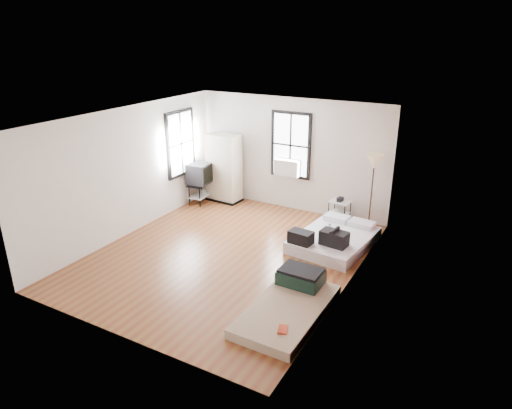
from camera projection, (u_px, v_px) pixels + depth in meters
The scene contains 8 objects.
ground at pixel (228, 255), 9.30m from camera, with size 6.00×6.00×0.00m, color brown.
room_shell at pixel (246, 170), 8.86m from camera, with size 5.02×6.02×2.80m.
mattress_main at pixel (333, 239), 9.63m from camera, with size 1.57×2.02×0.60m.
mattress_bare at pixel (291, 302), 7.47m from camera, with size 1.10×2.06×0.44m.
wardrobe at pixel (224, 168), 11.93m from camera, with size 0.94×0.58×1.79m.
side_table at pixel (340, 206), 10.73m from camera, with size 0.51×0.43×0.62m.
floor_lamp at pixel (374, 165), 9.94m from camera, with size 0.38×0.38×1.78m.
tv_stand at pixel (200, 174), 11.82m from camera, with size 0.58×0.79×1.07m.
Camera 1 is at (4.51, -6.99, 4.33)m, focal length 32.00 mm.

